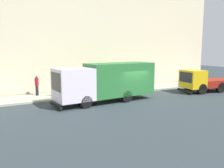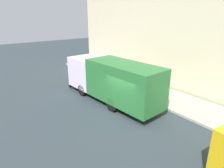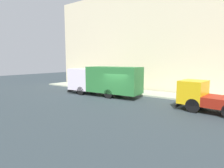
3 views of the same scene
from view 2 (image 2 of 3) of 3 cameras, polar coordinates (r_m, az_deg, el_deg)
ground at (r=13.00m, az=2.64°, el=-9.12°), size 80.00×80.00×0.00m
sidewalk at (r=16.04m, az=15.61°, el=-3.79°), size 3.29×30.00×0.16m
building_facade at (r=16.60m, az=22.54°, el=18.81°), size 0.50×30.00×12.85m
large_utility_truck at (r=14.44m, az=-0.20°, el=1.38°), size 2.93×8.63×3.13m
pedestrian_walking at (r=19.03m, az=2.23°, el=3.60°), size 0.44×0.44×1.65m
pedestrian_standing at (r=20.87m, az=2.34°, el=5.24°), size 0.35×0.35×1.76m
street_sign_post at (r=16.60m, az=5.09°, el=3.19°), size 0.44×0.08×2.40m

